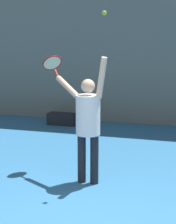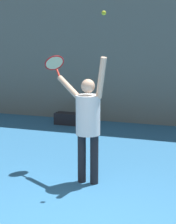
{
  "view_description": "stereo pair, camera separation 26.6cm",
  "coord_description": "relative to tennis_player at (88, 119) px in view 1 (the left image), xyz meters",
  "views": [
    {
      "loc": [
        1.22,
        -3.81,
        2.33
      ],
      "look_at": [
        -0.54,
        1.99,
        1.14
      ],
      "focal_mm": 65.0,
      "sensor_mm": 36.0,
      "label": 1
    },
    {
      "loc": [
        1.47,
        -3.73,
        2.33
      ],
      "look_at": [
        -0.54,
        1.99,
        1.14
      ],
      "focal_mm": 65.0,
      "sensor_mm": 36.0,
      "label": 2
    }
  ],
  "objects": [
    {
      "name": "tennis_ball",
      "position": [
        0.28,
        -0.12,
        1.58
      ],
      "size": [
        0.07,
        0.07,
        0.07
      ],
      "color": "#CCDB2D"
    },
    {
      "name": "tennis_player",
      "position": [
        0.0,
        0.0,
        0.0
      ],
      "size": [
        0.99,
        0.6,
        1.99
      ],
      "color": "black",
      "rests_on": "ground_plane"
    },
    {
      "name": "back_wall",
      "position": [
        0.55,
        4.47,
        1.48
      ],
      "size": [
        18.0,
        0.1,
        5.0
      ],
      "color": "slate",
      "rests_on": "ground_plane"
    },
    {
      "name": "tennis_racket",
      "position": [
        -0.78,
        0.54,
        0.79
      ],
      "size": [
        0.41,
        0.41,
        0.37
      ],
      "color": "red"
    },
    {
      "name": "equipment_bag",
      "position": [
        -1.82,
        3.72,
        -0.87
      ],
      "size": [
        0.73,
        0.33,
        0.3
      ],
      "color": "black",
      "rests_on": "ground_plane"
    }
  ]
}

